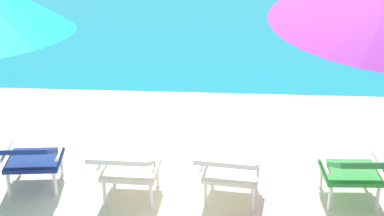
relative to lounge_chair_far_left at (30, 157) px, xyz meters
name	(u,v)px	position (x,y,z in m)	size (l,w,h in m)	color
ground_plane	(207,74)	(1.52, 3.80, -0.40)	(40.00, 40.00, 0.00)	beige
lounge_chair_far_left	(30,157)	(0.00, 0.00, 0.00)	(0.64, 0.93, 0.68)	navy
lounge_chair_near_left	(127,167)	(0.96, -0.13, 0.00)	(0.57, 0.89, 0.68)	silver
lounge_chair_near_right	(230,169)	(1.90, -0.11, 0.00)	(0.64, 0.93, 0.68)	silver
lounge_chair_far_right	(356,170)	(3.05, -0.05, 0.00)	(0.58, 0.90, 0.68)	#338E3D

